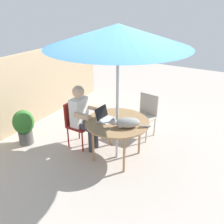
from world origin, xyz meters
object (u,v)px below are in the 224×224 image
(chair_occupied, at_px, (76,120))
(potted_plant_near_fence, at_px, (24,125))
(patio_table, at_px, (117,124))
(laptop, at_px, (104,116))
(patio_umbrella, at_px, (118,36))
(cat, at_px, (126,123))
(person_seated, at_px, (82,114))
(chair_empty, at_px, (146,112))

(chair_occupied, bearing_deg, potted_plant_near_fence, 118.79)
(patio_table, bearing_deg, laptop, 101.99)
(patio_table, height_order, laptop, laptop)
(patio_umbrella, distance_m, chair_occupied, 1.84)
(laptop, xyz_separation_m, cat, (-0.06, -0.46, 0.02))
(person_seated, relative_size, laptop, 3.83)
(laptop, relative_size, potted_plant_near_fence, 0.45)
(patio_table, distance_m, cat, 0.29)
(chair_empty, bearing_deg, person_seated, 139.41)
(chair_occupied, xyz_separation_m, chair_empty, (1.01, -1.02, 0.00))
(cat, bearing_deg, chair_occupied, 84.27)
(patio_table, bearing_deg, person_seated, 90.00)
(patio_umbrella, distance_m, chair_empty, 1.90)
(laptop, bearing_deg, cat, -97.65)
(chair_occupied, relative_size, chair_empty, 1.00)
(patio_umbrella, relative_size, laptop, 7.16)
(patio_table, bearing_deg, chair_empty, -7.20)
(patio_umbrella, distance_m, person_seated, 1.62)
(potted_plant_near_fence, bearing_deg, patio_table, -74.59)
(chair_empty, distance_m, potted_plant_near_fence, 2.44)
(person_seated, bearing_deg, laptop, -95.74)
(person_seated, bearing_deg, chair_occupied, 90.00)
(chair_empty, xyz_separation_m, cat, (-1.12, -0.10, 0.29))
(potted_plant_near_fence, bearing_deg, laptop, -74.08)
(chair_empty, relative_size, cat, 1.54)
(person_seated, bearing_deg, patio_umbrella, -90.00)
(person_seated, distance_m, laptop, 0.51)
(cat, bearing_deg, patio_table, 63.51)
(chair_occupied, bearing_deg, cat, -95.73)
(patio_umbrella, xyz_separation_m, cat, (-0.11, -0.22, -1.32))
(patio_table, xyz_separation_m, chair_empty, (1.01, -0.13, -0.16))
(laptop, bearing_deg, potted_plant_near_fence, 105.92)
(cat, bearing_deg, laptop, 82.35)
(chair_empty, bearing_deg, cat, -175.01)
(chair_empty, bearing_deg, chair_occupied, 134.61)
(patio_table, xyz_separation_m, person_seated, (0.00, 0.73, 0.01))
(patio_umbrella, xyz_separation_m, chair_empty, (1.01, -0.13, -1.61))
(patio_table, xyz_separation_m, cat, (-0.11, -0.22, 0.14))
(chair_empty, bearing_deg, potted_plant_near_fence, 128.03)
(chair_occupied, height_order, person_seated, person_seated)
(chair_occupied, relative_size, potted_plant_near_fence, 1.26)
(potted_plant_near_fence, bearing_deg, cat, -79.28)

